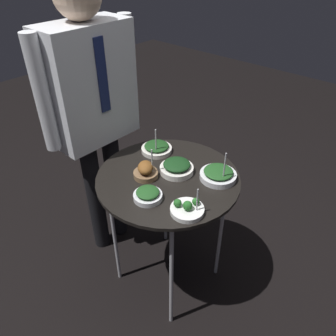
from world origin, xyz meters
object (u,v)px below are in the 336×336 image
(bowl_spinach_mid_right, at_px, (157,148))
(bowl_spinach_back_left, at_px, (218,174))
(bowl_spinach_mid_left, at_px, (148,195))
(bowl_spinach_front_center, at_px, (177,167))
(bowl_roast_front_right, at_px, (146,171))
(waiter_figure, at_px, (92,99))
(serving_cart, at_px, (168,185))
(bowl_broccoli_back_right, at_px, (187,209))

(bowl_spinach_mid_right, bearing_deg, bowl_spinach_back_left, -86.77)
(bowl_spinach_mid_right, bearing_deg, bowl_spinach_mid_left, -142.21)
(bowl_spinach_mid_left, bearing_deg, bowl_spinach_mid_right, 37.79)
(bowl_spinach_front_center, height_order, bowl_roast_front_right, bowl_roast_front_right)
(bowl_spinach_front_center, height_order, waiter_figure, waiter_figure)
(serving_cart, height_order, bowl_spinach_mid_right, bowl_spinach_mid_right)
(bowl_spinach_front_center, xyz_separation_m, bowl_spinach_mid_left, (-0.24, -0.04, -0.01))
(bowl_spinach_mid_left, xyz_separation_m, bowl_broccoli_back_right, (0.05, -0.19, -0.00))
(bowl_spinach_mid_left, xyz_separation_m, bowl_roast_front_right, (0.11, 0.12, 0.01))
(bowl_roast_front_right, bearing_deg, bowl_spinach_front_center, -33.61)
(bowl_broccoli_back_right, relative_size, bowl_spinach_back_left, 0.83)
(bowl_spinach_back_left, distance_m, waiter_figure, 0.77)
(bowl_spinach_back_left, xyz_separation_m, waiter_figure, (-0.18, 0.71, 0.24))
(bowl_roast_front_right, bearing_deg, waiter_figure, 83.63)
(bowl_broccoli_back_right, bearing_deg, bowl_roast_front_right, 78.98)
(serving_cart, relative_size, bowl_spinach_mid_left, 5.88)
(bowl_spinach_mid_left, height_order, bowl_roast_front_right, bowl_roast_front_right)
(serving_cart, xyz_separation_m, bowl_roast_front_right, (-0.07, 0.08, 0.09))
(serving_cart, distance_m, bowl_broccoli_back_right, 0.28)
(serving_cart, relative_size, bowl_spinach_back_left, 4.33)
(waiter_figure, bearing_deg, bowl_spinach_back_left, -76.09)
(bowl_roast_front_right, distance_m, waiter_figure, 0.49)
(serving_cart, distance_m, bowl_spinach_mid_left, 0.20)
(bowl_spinach_back_left, distance_m, bowl_roast_front_right, 0.35)
(waiter_figure, bearing_deg, bowl_roast_front_right, -96.37)
(bowl_spinach_front_center, bearing_deg, waiter_figure, 98.93)
(bowl_broccoli_back_right, height_order, bowl_roast_front_right, bowl_roast_front_right)
(bowl_spinach_mid_left, relative_size, bowl_spinach_back_left, 0.74)
(bowl_spinach_front_center, height_order, bowl_spinach_mid_right, bowl_spinach_mid_right)
(bowl_spinach_front_center, relative_size, bowl_broccoli_back_right, 1.15)
(bowl_spinach_mid_right, relative_size, bowl_broccoli_back_right, 1.13)
(serving_cart, bearing_deg, bowl_spinach_mid_left, -166.60)
(bowl_spinach_back_left, xyz_separation_m, bowl_roast_front_right, (-0.22, 0.27, 0.01))
(bowl_spinach_mid_right, xyz_separation_m, bowl_roast_front_right, (-0.20, -0.12, 0.01))
(bowl_spinach_front_center, relative_size, bowl_spinach_back_left, 0.95)
(bowl_spinach_back_left, height_order, bowl_roast_front_right, bowl_spinach_back_left)
(bowl_spinach_front_center, height_order, bowl_spinach_back_left, bowl_spinach_back_left)
(bowl_spinach_mid_left, bearing_deg, bowl_spinach_back_left, -23.90)
(bowl_broccoli_back_right, xyz_separation_m, bowl_roast_front_right, (0.06, 0.31, 0.02))
(bowl_spinach_mid_right, xyz_separation_m, bowl_spinach_back_left, (0.02, -0.39, 0.00))
(bowl_broccoli_back_right, bearing_deg, bowl_spinach_front_center, 49.41)
(bowl_spinach_back_left, relative_size, waiter_figure, 0.11)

